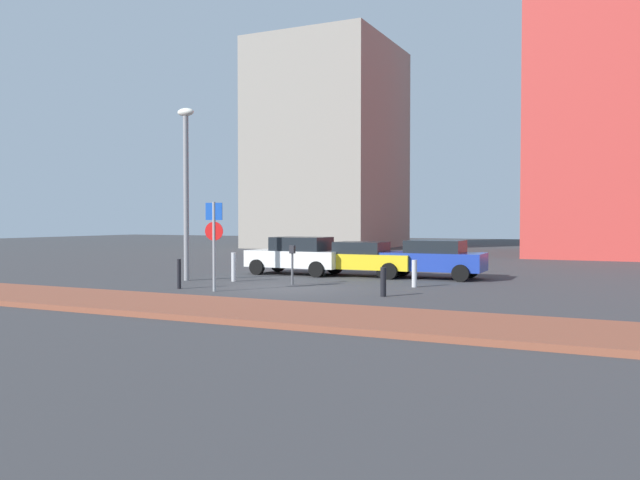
{
  "coord_description": "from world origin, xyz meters",
  "views": [
    {
      "loc": [
        10.34,
        -18.96,
        2.28
      ],
      "look_at": [
        0.43,
        1.69,
        1.57
      ],
      "focal_mm": 36.36,
      "sensor_mm": 36.0,
      "label": 1
    }
  ],
  "objects_px": {
    "parking_meter": "(292,259)",
    "traffic_bollard_edge": "(383,282)",
    "traffic_bollard_mid": "(234,267)",
    "parked_car_yellow": "(360,258)",
    "parking_sign_post": "(214,235)",
    "traffic_bollard_far": "(179,274)",
    "parked_car_blue": "(430,258)",
    "parked_car_white": "(298,255)",
    "street_lamp": "(186,178)",
    "traffic_bollard_near": "(414,274)"
  },
  "relations": [
    {
      "from": "parking_meter",
      "to": "traffic_bollard_edge",
      "type": "relative_size",
      "value": 1.59
    },
    {
      "from": "parking_meter",
      "to": "traffic_bollard_mid",
      "type": "height_order",
      "value": "parking_meter"
    },
    {
      "from": "parked_car_yellow",
      "to": "traffic_bollard_mid",
      "type": "xyz_separation_m",
      "value": [
        -3.39,
        -4.1,
        -0.19
      ]
    },
    {
      "from": "parking_sign_post",
      "to": "traffic_bollard_far",
      "type": "relative_size",
      "value": 2.89
    },
    {
      "from": "traffic_bollard_mid",
      "to": "traffic_bollard_edge",
      "type": "distance_m",
      "value": 6.95
    },
    {
      "from": "parked_car_blue",
      "to": "traffic_bollard_edge",
      "type": "height_order",
      "value": "parked_car_blue"
    },
    {
      "from": "traffic_bollard_far",
      "to": "parked_car_yellow",
      "type": "bearing_deg",
      "value": 62.79
    },
    {
      "from": "traffic_bollard_far",
      "to": "traffic_bollard_edge",
      "type": "bearing_deg",
      "value": 7.12
    },
    {
      "from": "parked_car_blue",
      "to": "traffic_bollard_mid",
      "type": "bearing_deg",
      "value": -144.87
    },
    {
      "from": "parked_car_white",
      "to": "parked_car_blue",
      "type": "distance_m",
      "value": 5.52
    },
    {
      "from": "traffic_bollard_far",
      "to": "parking_sign_post",
      "type": "bearing_deg",
      "value": -6.15
    },
    {
      "from": "parking_meter",
      "to": "parked_car_white",
      "type": "bearing_deg",
      "value": 115.07
    },
    {
      "from": "parking_sign_post",
      "to": "street_lamp",
      "type": "xyz_separation_m",
      "value": [
        -3.12,
        2.67,
        2.04
      ]
    },
    {
      "from": "parked_car_white",
      "to": "street_lamp",
      "type": "height_order",
      "value": "street_lamp"
    },
    {
      "from": "parked_car_blue",
      "to": "street_lamp",
      "type": "relative_size",
      "value": 0.67
    },
    {
      "from": "traffic_bollard_mid",
      "to": "parked_car_blue",
      "type": "bearing_deg",
      "value": 35.13
    },
    {
      "from": "parking_meter",
      "to": "traffic_bollard_near",
      "type": "relative_size",
      "value": 1.5
    },
    {
      "from": "parked_car_white",
      "to": "parked_car_yellow",
      "type": "xyz_separation_m",
      "value": [
        2.67,
        0.35,
        -0.09
      ]
    },
    {
      "from": "parked_car_white",
      "to": "traffic_bollard_near",
      "type": "height_order",
      "value": "parked_car_white"
    },
    {
      "from": "parking_meter",
      "to": "street_lamp",
      "type": "relative_size",
      "value": 0.21
    },
    {
      "from": "traffic_bollard_near",
      "to": "traffic_bollard_mid",
      "type": "height_order",
      "value": "traffic_bollard_mid"
    },
    {
      "from": "traffic_bollard_near",
      "to": "traffic_bollard_mid",
      "type": "xyz_separation_m",
      "value": [
        -6.66,
        -0.92,
        0.07
      ]
    },
    {
      "from": "street_lamp",
      "to": "parking_sign_post",
      "type": "bearing_deg",
      "value": -40.57
    },
    {
      "from": "parked_car_yellow",
      "to": "parking_sign_post",
      "type": "bearing_deg",
      "value": -106.26
    },
    {
      "from": "traffic_bollard_far",
      "to": "parking_meter",
      "type": "bearing_deg",
      "value": 45.08
    },
    {
      "from": "parked_car_yellow",
      "to": "parked_car_blue",
      "type": "relative_size",
      "value": 1.05
    },
    {
      "from": "parking_sign_post",
      "to": "traffic_bollard_far",
      "type": "xyz_separation_m",
      "value": [
        -1.52,
        0.16,
        -1.3
      ]
    },
    {
      "from": "traffic_bollard_edge",
      "to": "traffic_bollard_far",
      "type": "bearing_deg",
      "value": -172.88
    },
    {
      "from": "traffic_bollard_edge",
      "to": "parked_car_white",
      "type": "bearing_deg",
      "value": 135.44
    },
    {
      "from": "traffic_bollard_near",
      "to": "traffic_bollard_far",
      "type": "xyz_separation_m",
      "value": [
        -6.88,
        -3.85,
        0.03
      ]
    },
    {
      "from": "parked_car_yellow",
      "to": "parked_car_blue",
      "type": "height_order",
      "value": "parked_car_blue"
    },
    {
      "from": "traffic_bollard_mid",
      "to": "traffic_bollard_edge",
      "type": "relative_size",
      "value": 1.23
    },
    {
      "from": "parked_car_yellow",
      "to": "traffic_bollard_mid",
      "type": "bearing_deg",
      "value": -129.62
    },
    {
      "from": "traffic_bollard_near",
      "to": "traffic_bollard_edge",
      "type": "xyz_separation_m",
      "value": [
        -0.03,
        -2.99,
        -0.03
      ]
    },
    {
      "from": "parking_meter",
      "to": "street_lamp",
      "type": "xyz_separation_m",
      "value": [
        -4.37,
        -0.27,
        2.94
      ]
    },
    {
      "from": "parking_sign_post",
      "to": "traffic_bollard_near",
      "type": "bearing_deg",
      "value": 36.8
    },
    {
      "from": "parked_car_blue",
      "to": "traffic_bollard_mid",
      "type": "relative_size",
      "value": 4.05
    },
    {
      "from": "street_lamp",
      "to": "traffic_bollard_far",
      "type": "distance_m",
      "value": 4.48
    },
    {
      "from": "parking_meter",
      "to": "traffic_bollard_mid",
      "type": "bearing_deg",
      "value": 176.49
    },
    {
      "from": "parked_car_blue",
      "to": "traffic_bollard_near",
      "type": "bearing_deg",
      "value": -82.47
    },
    {
      "from": "parking_sign_post",
      "to": "parking_meter",
      "type": "relative_size",
      "value": 2.06
    },
    {
      "from": "street_lamp",
      "to": "parked_car_white",
      "type": "bearing_deg",
      "value": 58.67
    },
    {
      "from": "traffic_bollard_near",
      "to": "traffic_bollard_mid",
      "type": "distance_m",
      "value": 6.72
    },
    {
      "from": "parking_sign_post",
      "to": "traffic_bollard_far",
      "type": "bearing_deg",
      "value": 173.85
    },
    {
      "from": "parking_sign_post",
      "to": "traffic_bollard_mid",
      "type": "height_order",
      "value": "parking_sign_post"
    },
    {
      "from": "street_lamp",
      "to": "traffic_bollard_far",
      "type": "height_order",
      "value": "street_lamp"
    },
    {
      "from": "street_lamp",
      "to": "traffic_bollard_far",
      "type": "relative_size",
      "value": 6.55
    },
    {
      "from": "street_lamp",
      "to": "traffic_bollard_mid",
      "type": "bearing_deg",
      "value": 13.17
    },
    {
      "from": "traffic_bollard_near",
      "to": "parked_car_blue",
      "type": "bearing_deg",
      "value": 97.53
    },
    {
      "from": "parking_sign_post",
      "to": "traffic_bollard_near",
      "type": "xyz_separation_m",
      "value": [
        5.36,
        4.01,
        -1.33
      ]
    }
  ]
}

